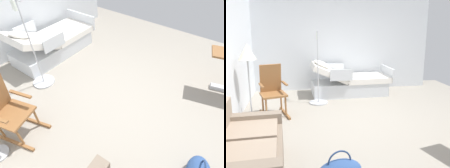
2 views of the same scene
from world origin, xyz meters
TOP-DOWN VIEW (x-y plane):
  - ground_plane at (0.00, 0.00)m, footprint 6.59×6.59m
  - side_wall at (2.69, 0.00)m, footprint 0.10×5.06m
  - hospital_bed at (2.00, -0.10)m, footprint 1.07×2.13m
  - couch at (-1.68, 1.88)m, footprint 1.65×0.95m
  - rocking_chair at (0.65, 1.75)m, footprint 0.87×0.68m
  - floor_lamp at (0.51, 2.17)m, footprint 0.34×0.34m
  - iv_pole at (1.32, 0.77)m, footprint 0.44×0.44m

SIDE VIEW (x-z plane):
  - ground_plane at x=0.00m, z-range 0.00..0.00m
  - iv_pole at x=1.32m, z-range -0.59..1.09m
  - hospital_bed at x=2.00m, z-range -0.20..0.80m
  - couch at x=-1.68m, z-range -0.12..0.73m
  - rocking_chair at x=0.65m, z-range -0.02..1.03m
  - floor_lamp at x=0.51m, z-range 0.49..1.97m
  - side_wall at x=2.69m, z-range 0.00..2.70m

